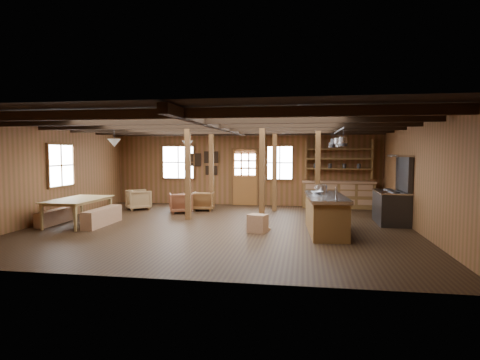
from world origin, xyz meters
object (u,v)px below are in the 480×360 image
object	(u,v)px
kitchen_island	(326,214)
armchair_b	(203,201)
commercial_range	(393,201)
armchair_a	(181,203)
armchair_c	(139,200)
dining_table	(80,212)

from	to	relation	value
kitchen_island	armchair_b	size ratio (longest dim) A/B	3.59
commercial_range	armchair_a	distance (m)	6.53
commercial_range	armchair_c	world-z (taller)	commercial_range
kitchen_island	armchair_c	world-z (taller)	kitchen_island
commercial_range	armchair_b	world-z (taller)	commercial_range
dining_table	armchair_b	xyz separation A→B (m)	(2.69, 3.16, -0.03)
dining_table	armchair_a	distance (m)	3.26
armchair_b	armchair_c	bearing A→B (deg)	-2.13
armchair_b	dining_table	bearing A→B (deg)	43.57
kitchen_island	dining_table	size ratio (longest dim) A/B	1.25
armchair_a	armchair_c	xyz separation A→B (m)	(-1.68, 0.51, 0.02)
armchair_b	kitchen_island	bearing A→B (deg)	134.19
commercial_range	armchair_a	size ratio (longest dim) A/B	2.63
commercial_range	armchair_a	world-z (taller)	commercial_range
kitchen_island	armchair_c	distance (m)	6.95
commercial_range	armchair_c	distance (m)	8.27
armchair_a	armchair_c	distance (m)	1.75
commercial_range	armchair_b	size ratio (longest dim) A/B	2.70
armchair_c	kitchen_island	bearing A→B (deg)	-154.21
kitchen_island	armchair_c	bearing A→B (deg)	149.61
kitchen_island	armchair_a	bearing A→B (deg)	146.33
commercial_range	armchair_c	xyz separation A→B (m)	(-8.13, 1.48, -0.28)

